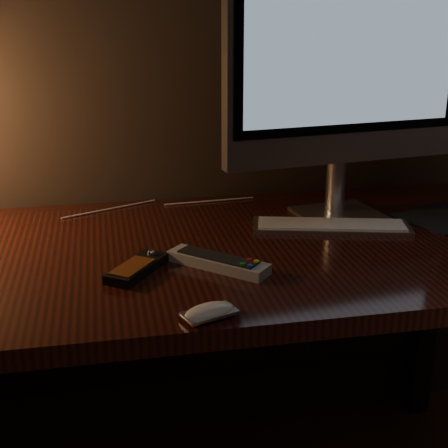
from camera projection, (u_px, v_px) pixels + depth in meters
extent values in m
cube|color=#33110B|center=(205.00, 255.00, 1.38)|extent=(1.60, 0.75, 0.04)
cube|color=black|center=(426.00, 311.00, 1.94)|extent=(0.06, 0.06, 0.71)
cube|color=black|center=(185.00, 300.00, 1.79)|extent=(1.48, 0.02, 0.51)
cube|color=silver|center=(339.00, 214.00, 1.57)|extent=(0.23, 0.21, 0.01)
cylinder|color=silver|center=(336.00, 183.00, 1.58)|extent=(0.06, 0.06, 0.13)
cube|color=silver|center=(350.00, 54.00, 1.44)|extent=(0.62, 0.13, 0.50)
cube|color=black|center=(355.00, 39.00, 1.41)|extent=(0.58, 0.09, 0.43)
cube|color=#95B1CC|center=(355.00, 39.00, 1.40)|extent=(0.53, 0.08, 0.38)
cube|color=silver|center=(331.00, 226.00, 1.48)|extent=(0.38, 0.19, 0.01)
cube|color=black|center=(445.00, 217.00, 1.56)|extent=(0.27, 0.24, 0.00)
ellipsoid|color=white|center=(210.00, 314.00, 1.05)|extent=(0.10, 0.08, 0.02)
cube|color=black|center=(137.00, 268.00, 1.23)|extent=(0.14, 0.16, 0.02)
cube|color=brown|center=(137.00, 263.00, 1.23)|extent=(0.10, 0.11, 0.00)
sphere|color=silver|center=(137.00, 263.00, 1.23)|extent=(0.02, 0.02, 0.02)
cube|color=#9B9EA1|center=(218.00, 262.00, 1.26)|extent=(0.20, 0.19, 0.02)
cube|color=black|center=(218.00, 257.00, 1.25)|extent=(0.15, 0.15, 0.00)
cylinder|color=red|center=(218.00, 255.00, 1.25)|extent=(0.01, 0.01, 0.00)
cylinder|color=#0C8C19|center=(218.00, 255.00, 1.25)|extent=(0.01, 0.01, 0.00)
cylinder|color=gold|center=(218.00, 255.00, 1.25)|extent=(0.01, 0.01, 0.00)
cylinder|color=#1433BF|center=(218.00, 255.00, 1.25)|extent=(0.01, 0.01, 0.00)
cylinder|color=white|center=(161.00, 206.00, 1.64)|extent=(0.50, 0.11, 0.00)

